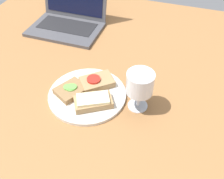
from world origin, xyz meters
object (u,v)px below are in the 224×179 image
(sandwich_with_cucumber, at_px, (71,90))
(wine_glass, at_px, (140,84))
(sandwich_with_cheese, at_px, (93,101))
(plate, at_px, (87,95))
(sandwich_with_tomato, at_px, (97,82))
(laptop, at_px, (69,14))

(sandwich_with_cucumber, distance_m, wine_glass, 0.23)
(wine_glass, bearing_deg, sandwich_with_cheese, -159.98)
(sandwich_with_cucumber, bearing_deg, plate, 13.63)
(sandwich_with_tomato, height_order, sandwich_with_cucumber, sandwich_with_tomato)
(sandwich_with_tomato, relative_size, laptop, 0.42)
(sandwich_with_cheese, height_order, wine_glass, wine_glass)
(sandwich_with_cucumber, bearing_deg, wine_glass, 5.67)
(plate, xyz_separation_m, sandwich_with_tomato, (0.01, 0.05, 0.02))
(plate, relative_size, sandwich_with_tomato, 1.98)
(sandwich_with_tomato, relative_size, sandwich_with_cheese, 0.97)
(sandwich_with_cucumber, bearing_deg, sandwich_with_tomato, 43.88)
(sandwich_with_tomato, distance_m, sandwich_with_cucumber, 0.09)
(sandwich_with_cucumber, relative_size, sandwich_with_cheese, 0.88)
(sandwich_with_cucumber, height_order, laptop, laptop)
(wine_glass, bearing_deg, laptop, 137.40)
(sandwich_with_tomato, xyz_separation_m, wine_glass, (0.15, -0.04, 0.07))
(sandwich_with_cucumber, bearing_deg, laptop, 115.90)
(sandwich_with_tomato, bearing_deg, laptop, 127.58)
(plate, relative_size, wine_glass, 1.91)
(plate, height_order, laptop, laptop)
(sandwich_with_tomato, height_order, wine_glass, wine_glass)
(wine_glass, relative_size, laptop, 0.43)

